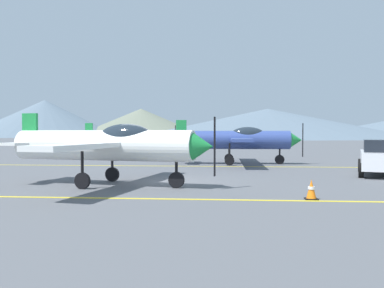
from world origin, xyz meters
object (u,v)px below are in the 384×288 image
(airplane_mid, at_px, (238,139))
(traffic_cone_front, at_px, (311,190))
(airplane_near, at_px, (110,144))
(airplane_far, at_px, (129,137))
(car_sedan, at_px, (382,157))

(airplane_mid, bearing_deg, traffic_cone_front, -82.15)
(airplane_near, xyz_separation_m, traffic_cone_front, (6.72, -2.60, -1.23))
(airplane_mid, distance_m, airplane_far, 12.02)
(airplane_near, relative_size, traffic_cone_front, 15.25)
(airplane_near, relative_size, airplane_mid, 1.00)
(traffic_cone_front, bearing_deg, airplane_near, 158.86)
(airplane_mid, distance_m, car_sedan, 8.74)
(airplane_mid, height_order, airplane_far, same)
(airplane_far, relative_size, traffic_cone_front, 15.26)
(airplane_near, xyz_separation_m, airplane_far, (-3.83, 18.77, 0.00))
(airplane_mid, height_order, car_sedan, airplane_mid)
(airplane_far, height_order, traffic_cone_front, airplane_far)
(airplane_far, bearing_deg, traffic_cone_front, -63.72)
(airplane_near, bearing_deg, airplane_mid, 64.95)
(airplane_near, xyz_separation_m, airplane_mid, (4.91, 10.51, 0.00))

